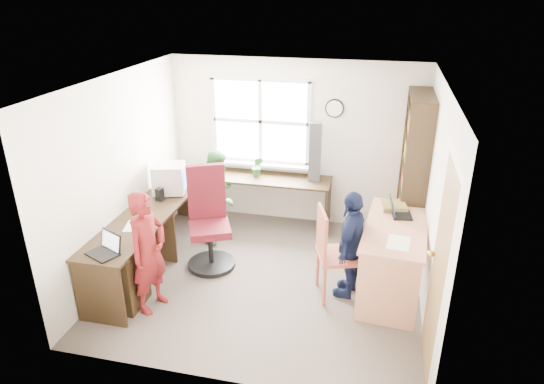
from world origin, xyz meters
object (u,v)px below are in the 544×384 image
at_px(bookshelf, 413,179).
at_px(laptop_right, 398,211).
at_px(laptop_left, 106,249).
at_px(potted_plant, 257,167).
at_px(crt_monitor, 169,179).
at_px(l_desk, 155,245).
at_px(swivel_chair, 209,224).
at_px(wooden_chair, 332,250).
at_px(right_desk, 394,244).
at_px(person_red, 148,252).
at_px(cd_tower, 315,152).
at_px(person_green, 220,195).
at_px(person_navy, 351,244).

xyz_separation_m(bookshelf, laptop_right, (-0.18, -0.78, -0.12)).
xyz_separation_m(laptop_left, potted_plant, (0.98, 2.44, 0.10)).
distance_m(crt_monitor, laptop_right, 2.95).
distance_m(bookshelf, potted_plant, 2.15).
height_order(l_desk, swivel_chair, swivel_chair).
relative_size(wooden_chair, crt_monitor, 2.24).
relative_size(right_desk, wooden_chair, 1.39).
bearing_deg(bookshelf, person_red, -143.99).
bearing_deg(swivel_chair, right_desk, -26.88).
bearing_deg(l_desk, right_desk, 8.30).
relative_size(l_desk, laptop_right, 8.92).
bearing_deg(bookshelf, wooden_chair, -123.00).
xyz_separation_m(cd_tower, person_green, (-1.22, -0.59, -0.53)).
bearing_deg(laptop_right, person_green, 70.77).
height_order(crt_monitor, potted_plant, crt_monitor).
xyz_separation_m(laptop_left, person_red, (0.37, 0.20, -0.11)).
height_order(potted_plant, person_navy, person_navy).
height_order(bookshelf, person_navy, bookshelf).
bearing_deg(laptop_left, crt_monitor, 114.96).
distance_m(laptop_right, potted_plant, 2.21).
bearing_deg(person_navy, l_desk, -72.41).
xyz_separation_m(right_desk, laptop_left, (-2.93, -1.13, 0.19)).
bearing_deg(l_desk, crt_monitor, 100.89).
height_order(laptop_right, person_red, person_red).
bearing_deg(crt_monitor, potted_plant, 24.78).
bearing_deg(laptop_right, cd_tower, 38.98).
relative_size(laptop_left, person_green, 0.31).
height_order(laptop_left, potted_plant, potted_plant).
xyz_separation_m(right_desk, person_navy, (-0.48, -0.19, 0.04)).
distance_m(swivel_chair, potted_plant, 1.31).
xyz_separation_m(swivel_chair, person_green, (-0.09, 0.69, 0.09)).
distance_m(right_desk, cd_tower, 1.86).
relative_size(crt_monitor, person_green, 0.37).
relative_size(laptop_left, person_navy, 0.31).
xyz_separation_m(bookshelf, laptop_left, (-3.12, -2.20, -0.20)).
bearing_deg(person_green, right_desk, -101.75).
bearing_deg(l_desk, person_red, -69.43).
height_order(crt_monitor, person_red, person_red).
xyz_separation_m(cd_tower, person_red, (-1.44, -2.30, -0.48)).
bearing_deg(potted_plant, wooden_chair, -51.00).
xyz_separation_m(right_desk, potted_plant, (-1.95, 1.31, 0.29)).
relative_size(laptop_left, potted_plant, 1.30).
bearing_deg(laptop_left, potted_plant, 92.83).
bearing_deg(right_desk, l_desk, -167.01).
bearing_deg(wooden_chair, laptop_right, 20.31).
distance_m(l_desk, laptop_right, 2.89).
distance_m(wooden_chair, laptop_left, 2.43).
bearing_deg(person_green, swivel_chair, -166.04).
height_order(l_desk, potted_plant, potted_plant).
relative_size(person_green, person_navy, 1.00).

